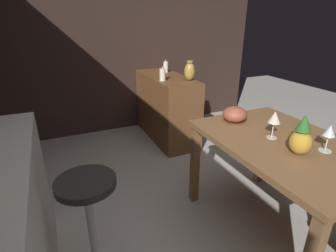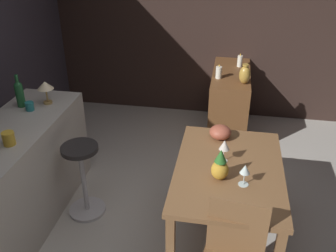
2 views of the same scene
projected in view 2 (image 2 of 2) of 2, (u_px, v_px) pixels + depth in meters
name	position (u px, v px, depth m)	size (l,w,h in m)	color
ground_plane	(181.00, 240.00, 3.18)	(9.00, 9.00, 0.00)	#B7B2A8
wall_side_right	(188.00, 18.00, 4.80)	(0.10, 4.40, 2.60)	#33231E
dining_table	(228.00, 178.00, 2.89)	(1.20, 0.82, 0.74)	brown
kitchen_counter	(5.00, 191.00, 3.05)	(2.10, 0.60, 0.90)	#B2ADA3
sideboard_cabinet	(229.00, 104.00, 4.61)	(1.10, 0.44, 0.82)	brown
bar_stool	(83.00, 178.00, 3.32)	(0.34, 0.34, 0.71)	#262323
wine_glass_left	(224.00, 145.00, 2.86)	(0.08, 0.08, 0.19)	silver
wine_glass_right	(245.00, 170.00, 2.60)	(0.07, 0.07, 0.17)	silver
pineapple_centerpiece	(220.00, 167.00, 2.68)	(0.13, 0.13, 0.25)	gold
fruit_bowl	(220.00, 132.00, 3.20)	(0.19, 0.19, 0.12)	#9E4C38
wine_bottle_green	(19.00, 93.00, 3.36)	(0.08, 0.08, 0.30)	#1E592D
cup_teal	(30.00, 106.00, 3.33)	(0.11, 0.07, 0.08)	teal
cup_mustard	(9.00, 138.00, 2.81)	(0.13, 0.09, 0.11)	gold
counter_lamp	(45.00, 87.00, 3.40)	(0.15, 0.15, 0.22)	#A58447
pillar_candle_tall	(219.00, 72.00, 4.22)	(0.07, 0.07, 0.16)	white
pillar_candle_short	(240.00, 61.00, 4.56)	(0.06, 0.06, 0.16)	white
vase_brass	(245.00, 75.00, 4.06)	(0.12, 0.12, 0.22)	#B78C38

